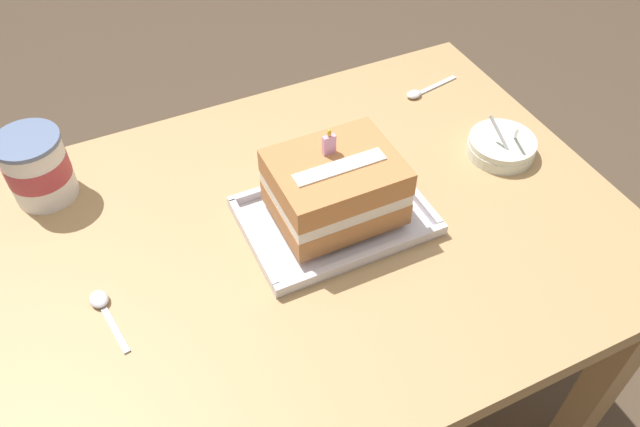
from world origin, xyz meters
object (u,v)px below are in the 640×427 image
(foil_tray, at_px, (335,218))
(serving_spoon_by_bowls, at_px, (101,304))
(ice_cream_tub, at_px, (37,167))
(serving_spoon_near_tray, at_px, (419,92))
(bowl_stack, at_px, (501,146))
(birthday_cake, at_px, (336,188))

(foil_tray, bearing_deg, serving_spoon_by_bowls, -178.96)
(ice_cream_tub, xyz_separation_m, serving_spoon_near_tray, (0.76, -0.03, -0.06))
(serving_spoon_near_tray, bearing_deg, serving_spoon_by_bowls, -160.26)
(bowl_stack, bearing_deg, foil_tray, -176.38)
(foil_tray, height_order, serving_spoon_by_bowls, foil_tray)
(ice_cream_tub, xyz_separation_m, serving_spoon_by_bowls, (0.04, -0.29, -0.06))
(foil_tray, distance_m, serving_spoon_near_tray, 0.41)
(serving_spoon_near_tray, bearing_deg, bowl_stack, -80.17)
(birthday_cake, relative_size, serving_spoon_by_bowls, 1.58)
(foil_tray, xyz_separation_m, ice_cream_tub, (-0.44, 0.28, 0.06))
(serving_spoon_near_tray, distance_m, serving_spoon_by_bowls, 0.77)
(serving_spoon_near_tray, height_order, serving_spoon_by_bowls, serving_spoon_by_bowls)
(bowl_stack, bearing_deg, serving_spoon_near_tray, 99.83)
(ice_cream_tub, bearing_deg, birthday_cake, -32.77)
(foil_tray, height_order, birthday_cake, birthday_cake)
(bowl_stack, xyz_separation_m, serving_spoon_by_bowls, (-0.77, -0.03, -0.01))
(foil_tray, relative_size, serving_spoon_near_tray, 2.25)
(foil_tray, distance_m, serving_spoon_by_bowls, 0.40)
(bowl_stack, relative_size, ice_cream_tub, 1.01)
(serving_spoon_by_bowls, bearing_deg, birthday_cake, 1.04)
(bowl_stack, xyz_separation_m, serving_spoon_near_tray, (-0.04, 0.23, -0.01))
(ice_cream_tub, relative_size, serving_spoon_by_bowls, 0.99)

